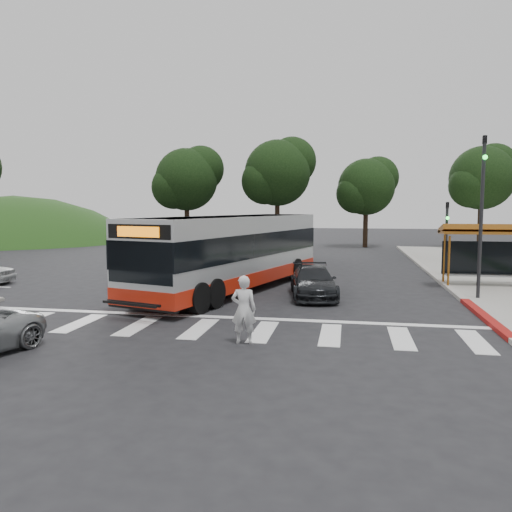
# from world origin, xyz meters

# --- Properties ---
(ground) EXTENTS (140.00, 140.00, 0.00)m
(ground) POSITION_xyz_m (0.00, 0.00, 0.00)
(ground) COLOR black
(ground) RESTS_ON ground
(sidewalk_east) EXTENTS (4.00, 40.00, 0.12)m
(sidewalk_east) POSITION_xyz_m (11.00, 8.00, 0.06)
(sidewalk_east) COLOR gray
(sidewalk_east) RESTS_ON ground
(curb_east) EXTENTS (0.30, 40.00, 0.15)m
(curb_east) POSITION_xyz_m (9.00, 8.00, 0.07)
(curb_east) COLOR #9E9991
(curb_east) RESTS_ON ground
(curb_east_red) EXTENTS (0.32, 6.00, 0.15)m
(curb_east_red) POSITION_xyz_m (9.00, -2.00, 0.08)
(curb_east_red) COLOR maroon
(curb_east_red) RESTS_ON ground
(hillside_nw) EXTENTS (44.00, 44.00, 10.00)m
(hillside_nw) POSITION_xyz_m (-32.00, 30.00, 0.00)
(hillside_nw) COLOR #1A3912
(hillside_nw) RESTS_ON ground
(crosswalk_ladder) EXTENTS (18.00, 2.60, 0.01)m
(crosswalk_ladder) POSITION_xyz_m (0.00, -5.00, 0.01)
(crosswalk_ladder) COLOR silver
(crosswalk_ladder) RESTS_ON ground
(bus_shelter) EXTENTS (4.20, 1.60, 2.86)m
(bus_shelter) POSITION_xyz_m (10.80, 5.10, 2.35)
(bus_shelter) COLOR #915318
(bus_shelter) RESTS_ON sidewalk_east
(traffic_signal_ne_tall) EXTENTS (0.18, 0.37, 6.50)m
(traffic_signal_ne_tall) POSITION_xyz_m (9.60, 1.49, 3.88)
(traffic_signal_ne_tall) COLOR black
(traffic_signal_ne_tall) RESTS_ON ground
(traffic_signal_ne_short) EXTENTS (0.18, 0.37, 4.00)m
(traffic_signal_ne_short) POSITION_xyz_m (9.60, 8.49, 2.48)
(traffic_signal_ne_short) COLOR black
(traffic_signal_ne_short) RESTS_ON ground
(tree_ne_a) EXTENTS (6.16, 5.74, 9.30)m
(tree_ne_a) POSITION_xyz_m (16.08, 28.06, 6.39)
(tree_ne_a) COLOR black
(tree_ne_a) RESTS_ON parking_lot
(tree_north_a) EXTENTS (6.60, 6.15, 10.17)m
(tree_north_a) POSITION_xyz_m (-1.92, 26.07, 6.92)
(tree_north_a) COLOR black
(tree_north_a) RESTS_ON ground
(tree_north_b) EXTENTS (5.72, 5.33, 8.43)m
(tree_north_b) POSITION_xyz_m (6.07, 28.06, 5.66)
(tree_north_b) COLOR black
(tree_north_b) RESTS_ON ground
(tree_north_c) EXTENTS (6.16, 5.74, 9.30)m
(tree_north_c) POSITION_xyz_m (-9.92, 24.06, 6.29)
(tree_north_c) COLOR black
(tree_north_c) RESTS_ON ground
(transit_bus) EXTENTS (6.24, 13.17, 3.33)m
(transit_bus) POSITION_xyz_m (-0.56, 2.17, 1.67)
(transit_bus) COLOR #ACAEB1
(transit_bus) RESTS_ON ground
(pedestrian) EXTENTS (0.72, 0.50, 1.88)m
(pedestrian) POSITION_xyz_m (1.69, -6.34, 0.94)
(pedestrian) COLOR silver
(pedestrian) RESTS_ON ground
(dark_sedan) EXTENTS (2.44, 4.63, 1.28)m
(dark_sedan) POSITION_xyz_m (3.06, 1.12, 0.64)
(dark_sedan) COLOR black
(dark_sedan) RESTS_ON ground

